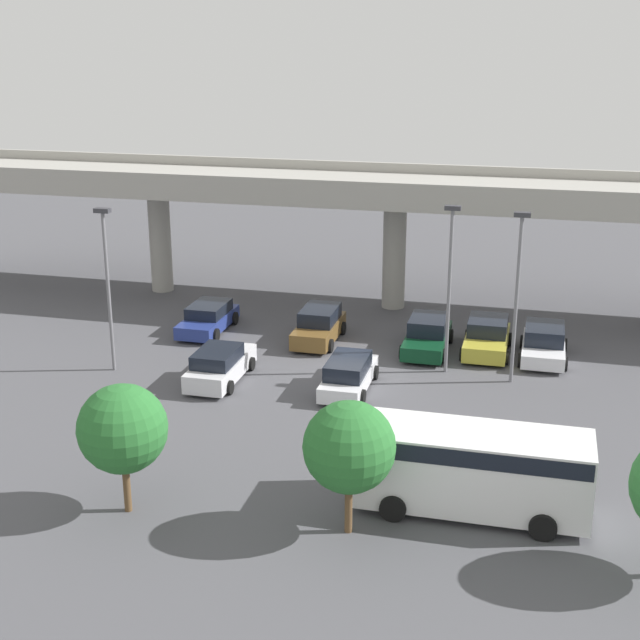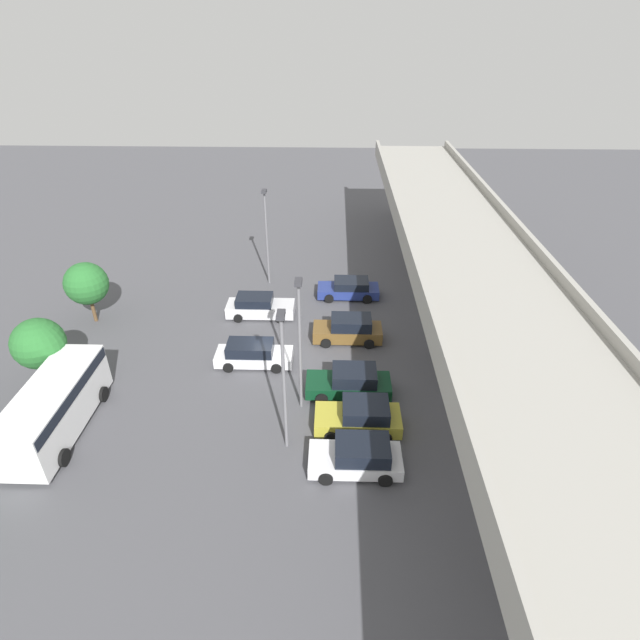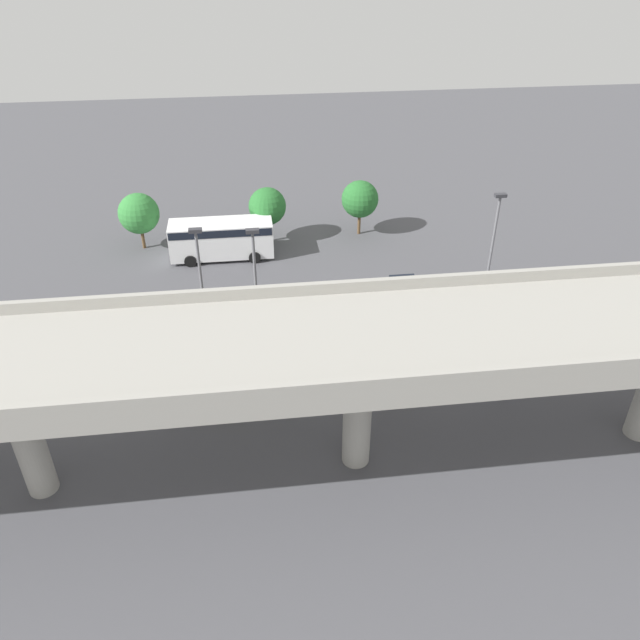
# 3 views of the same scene
# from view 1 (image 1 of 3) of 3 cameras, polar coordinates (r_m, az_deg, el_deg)

# --- Properties ---
(ground_plane) EXTENTS (119.80, 119.80, 0.00)m
(ground_plane) POSITION_cam_1_polar(r_m,az_deg,el_deg) (39.86, 1.92, -3.81)
(ground_plane) COLOR #4C4C51
(highway_overpass) EXTENTS (57.18, 7.26, 7.58)m
(highway_overpass) POSITION_cam_1_polar(r_m,az_deg,el_deg) (48.92, 4.87, 7.82)
(highway_overpass) COLOR #9E9B93
(highway_overpass) RESTS_ON ground_plane
(parked_car_0) EXTENTS (2.14, 4.58, 1.43)m
(parked_car_0) POSITION_cam_1_polar(r_m,az_deg,el_deg) (46.33, -7.17, 0.13)
(parked_car_0) COLOR navy
(parked_car_0) RESTS_ON ground_plane
(parked_car_1) EXTENTS (2.06, 4.73, 1.57)m
(parked_car_1) POSITION_cam_1_polar(r_m,az_deg,el_deg) (39.66, -6.42, -2.89)
(parked_car_1) COLOR silver
(parked_car_1) RESTS_ON ground_plane
(parked_car_2) EXTENTS (2.08, 4.45, 1.70)m
(parked_car_2) POSITION_cam_1_polar(r_m,az_deg,el_deg) (44.41, -0.06, -0.37)
(parked_car_2) COLOR brown
(parked_car_2) RESTS_ON ground_plane
(parked_car_3) EXTENTS (2.00, 4.63, 1.48)m
(parked_car_3) POSITION_cam_1_polar(r_m,az_deg,el_deg) (38.48, 1.84, -3.49)
(parked_car_3) COLOR silver
(parked_car_3) RESTS_ON ground_plane
(parked_car_4) EXTENTS (2.18, 4.72, 1.63)m
(parked_car_4) POSITION_cam_1_polar(r_m,az_deg,el_deg) (43.47, 6.90, -0.98)
(parked_car_4) COLOR #0C381E
(parked_car_4) RESTS_ON ground_plane
(parked_car_5) EXTENTS (2.26, 4.38, 1.62)m
(parked_car_5) POSITION_cam_1_polar(r_m,az_deg,el_deg) (43.66, 10.64, -1.08)
(parked_car_5) COLOR gold
(parked_car_5) RESTS_ON ground_plane
(parked_car_6) EXTENTS (2.22, 4.33, 1.57)m
(parked_car_6) POSITION_cam_1_polar(r_m,az_deg,el_deg) (43.42, 14.13, -1.45)
(parked_car_6) COLOR silver
(parked_car_6) RESTS_ON ground_plane
(shuttle_bus) EXTENTS (7.45, 2.78, 2.76)m
(shuttle_bus) POSITION_cam_1_polar(r_m,az_deg,el_deg) (29.18, 9.70, -9.09)
(shuttle_bus) COLOR white
(shuttle_bus) RESTS_ON ground_plane
(lamp_post_near_aisle) EXTENTS (0.70, 0.35, 7.50)m
(lamp_post_near_aisle) POSITION_cam_1_polar(r_m,az_deg,el_deg) (40.66, -13.46, 2.72)
(lamp_post_near_aisle) COLOR slate
(lamp_post_near_aisle) RESTS_ON ground_plane
(lamp_post_mid_lot) EXTENTS (0.70, 0.35, 7.66)m
(lamp_post_mid_lot) POSITION_cam_1_polar(r_m,az_deg,el_deg) (39.72, 8.30, 2.79)
(lamp_post_mid_lot) COLOR slate
(lamp_post_mid_lot) RESTS_ON ground_plane
(lamp_post_by_overpass) EXTENTS (0.70, 0.35, 7.62)m
(lamp_post_by_overpass) POSITION_cam_1_polar(r_m,az_deg,el_deg) (39.04, 12.53, 2.25)
(lamp_post_by_overpass) COLOR slate
(lamp_post_by_overpass) RESTS_ON ground_plane
(tree_front_left) EXTENTS (2.87, 2.87, 4.34)m
(tree_front_left) POSITION_cam_1_polar(r_m,az_deg,el_deg) (28.86, -12.53, -6.82)
(tree_front_left) COLOR brown
(tree_front_left) RESTS_ON ground_plane
(tree_front_centre) EXTENTS (2.84, 2.84, 4.32)m
(tree_front_centre) POSITION_cam_1_polar(r_m,az_deg,el_deg) (27.05, 1.88, -8.13)
(tree_front_centre) COLOR brown
(tree_front_centre) RESTS_ON ground_plane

